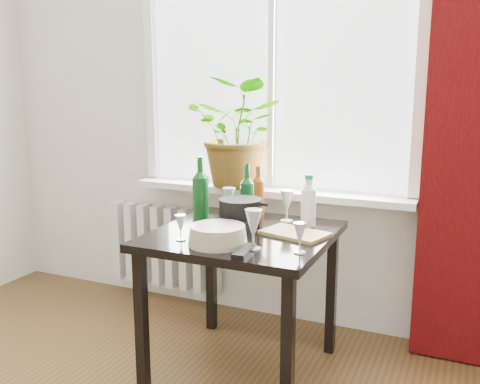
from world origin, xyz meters
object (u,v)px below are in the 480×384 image
at_px(cleaning_bottle, 308,200).
at_px(wineglass_front_right, 253,229).
at_px(table, 243,250).
at_px(wineglass_front_left, 181,227).
at_px(wine_bottle_right, 247,193).
at_px(wineglass_back_left, 229,202).
at_px(wine_bottle_left, 201,189).
at_px(fondue_pot, 241,215).
at_px(tv_remote, 244,251).
at_px(wineglass_far_right, 300,238).
at_px(bottle_amber, 258,190).
at_px(radiator, 165,246).
at_px(plate_stack, 218,235).
at_px(cutting_board, 295,233).
at_px(potted_plant, 240,133).
at_px(wineglass_back_center, 287,205).

relative_size(cleaning_bottle, wineglass_front_right, 1.45).
height_order(table, wineglass_front_left, wineglass_front_left).
relative_size(wine_bottle_right, wineglass_back_left, 1.87).
bearing_deg(wine_bottle_left, wineglass_front_right, -35.73).
relative_size(wine_bottle_left, fondue_pot, 1.48).
bearing_deg(wineglass_front_left, tv_remote, -9.98).
bearing_deg(wineglass_far_right, wine_bottle_right, 136.71).
distance_m(wineglass_front_right, wineglass_far_right, 0.21).
height_order(bottle_amber, tv_remote, bottle_amber).
distance_m(table, wineglass_far_right, 0.45).
bearing_deg(wine_bottle_left, bottle_amber, 56.28).
distance_m(table, cleaning_bottle, 0.42).
relative_size(radiator, wineglass_front_left, 6.51).
bearing_deg(plate_stack, wine_bottle_left, 129.13).
xyz_separation_m(wineglass_front_right, tv_remote, (-0.01, -0.07, -0.08)).
bearing_deg(cutting_board, cleaning_bottle, 88.07).
height_order(wineglass_front_right, wineglass_back_left, wineglass_front_right).
height_order(potted_plant, plate_stack, potted_plant).
distance_m(wine_bottle_right, plate_stack, 0.44).
bearing_deg(cleaning_bottle, wineglass_front_left, -133.64).
xyz_separation_m(table, wineglass_front_left, (-0.21, -0.25, 0.15)).
bearing_deg(cleaning_bottle, wineglass_front_right, -102.26).
bearing_deg(wineglass_back_center, plate_stack, -105.88).
bearing_deg(tv_remote, wineglass_front_left, 164.24).
xyz_separation_m(cleaning_bottle, wineglass_back_left, (-0.44, -0.00, -0.05)).
xyz_separation_m(wine_bottle_left, plate_stack, (0.25, -0.30, -0.14)).
bearing_deg(bottle_amber, wineglass_far_right, -53.60).
relative_size(potted_plant, fondue_pot, 2.66).
distance_m(radiator, wineglass_back_left, 0.89).
distance_m(cleaning_bottle, plate_stack, 0.56).
bearing_deg(cutting_board, wineglass_far_right, -68.05).
distance_m(wineglass_front_left, cutting_board, 0.55).
xyz_separation_m(bottle_amber, cleaning_bottle, (0.33, -0.12, -0.01)).
relative_size(table, wineglass_back_left, 5.05).
xyz_separation_m(potted_plant, wineglass_back_left, (0.09, -0.35, -0.35)).
bearing_deg(wineglass_front_right, tv_remote, -101.38).
distance_m(plate_stack, fondue_pot, 0.25).
height_order(table, bottle_amber, bottle_amber).
xyz_separation_m(wineglass_front_right, wineglass_front_left, (-0.36, -0.01, -0.03)).
relative_size(wine_bottle_left, wine_bottle_right, 1.15).
relative_size(table, wineglass_front_right, 4.60).
height_order(table, wineglass_back_center, wineglass_back_center).
xyz_separation_m(wine_bottle_left, fondue_pot, (0.25, -0.06, -0.10)).
distance_m(table, wine_bottle_left, 0.39).
relative_size(wine_bottle_left, bottle_amber, 1.29).
relative_size(bottle_amber, cutting_board, 0.91).
height_order(wine_bottle_left, wineglass_far_right, wine_bottle_left).
xyz_separation_m(radiator, wineglass_back_center, (0.98, -0.35, 0.45)).
bearing_deg(cutting_board, fondue_pot, -170.07).
bearing_deg(fondue_pot, bottle_amber, 103.93).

